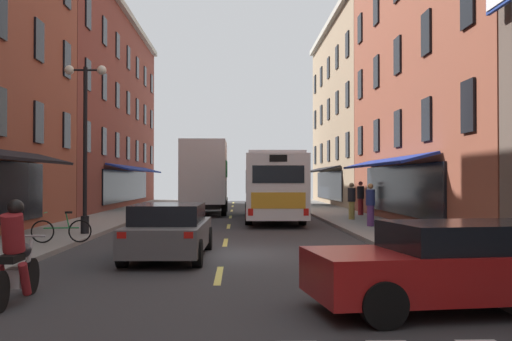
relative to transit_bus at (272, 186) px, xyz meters
The scene contains 13 objects.
ground_plane 13.90m from the transit_bus, 98.74° to the right, with size 34.80×80.00×0.10m, color #333335.
lane_centre_dashes 14.14m from the transit_bus, 98.59° to the right, with size 0.14×73.90×0.01m.
sidewalk_right 14.24m from the transit_bus, 74.40° to the right, with size 3.00×80.00×0.14m, color gray.
transit_bus is the anchor object (origin of this frame).
box_truck 5.91m from the transit_bus, 127.16° to the left, with size 2.52×7.39×4.10m.
sedan_near 14.78m from the transit_bus, 103.44° to the right, with size 1.98×4.84×1.36m.
sedan_mid 20.66m from the transit_bus, 85.21° to the right, with size 4.81×2.52×1.33m.
motorcycle_rider 20.55m from the transit_bus, 104.85° to the right, with size 0.62×2.07×1.66m.
bicycle_near 13.78m from the transit_bus, 119.88° to the right, with size 1.70×0.48×0.91m.
pedestrian_near 4.08m from the transit_bus, 27.66° to the right, with size 0.39×0.52×1.70m.
pedestrian_mid 6.94m from the transit_bus, 59.14° to the right, with size 0.36×0.36×1.69m.
pedestrian_far 4.94m from the transit_bus, 17.44° to the left, with size 0.36×0.36×1.75m.
street_lamp_twin 11.41m from the transit_bus, 127.77° to the right, with size 1.42×0.32×5.75m.
Camera 1 is at (0.39, -15.94, 1.97)m, focal length 42.18 mm.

